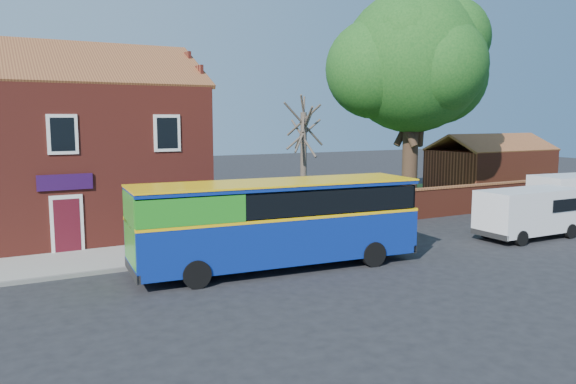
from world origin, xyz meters
TOP-DOWN VIEW (x-y plane):
  - ground at (0.00, 0.00)m, footprint 120.00×120.00m
  - pavement at (-7.00, 5.75)m, footprint 18.00×3.50m
  - kerb at (-7.00, 4.00)m, footprint 18.00×0.15m
  - grass_strip at (13.00, 13.00)m, footprint 26.00×12.00m
  - shop_building at (-7.02, 11.50)m, footprint 12.30×8.13m
  - boundary_wall at (13.00, 7.00)m, footprint 22.00×0.38m
  - outbuilding at (22.00, 13.00)m, footprint 8.20×5.06m
  - bus at (-1.18, 1.87)m, footprint 10.16×3.31m
  - van_near at (11.11, 1.06)m, footprint 4.89×2.07m
  - large_tree at (12.33, 10.48)m, footprint 10.23×8.09m
  - bare_tree at (4.37, 9.09)m, footprint 2.25×2.68m

SIDE VIEW (x-z plane):
  - ground at x=0.00m, z-range 0.00..0.00m
  - grass_strip at x=13.00m, z-range 0.00..0.04m
  - pavement at x=-7.00m, z-range 0.00..0.12m
  - kerb at x=-7.00m, z-range 0.00..0.14m
  - boundary_wall at x=13.00m, z-range 0.01..1.61m
  - van_near at x=11.11m, z-range 0.13..2.27m
  - outbuilding at x=22.00m, z-range -0.48..3.69m
  - bus at x=-1.18m, z-range 0.21..3.25m
  - bare_tree at x=4.37m, z-range 0.08..6.09m
  - shop_building at x=-7.02m, z-range -1.84..8.66m
  - large_tree at x=12.33m, z-range 1.93..14.41m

